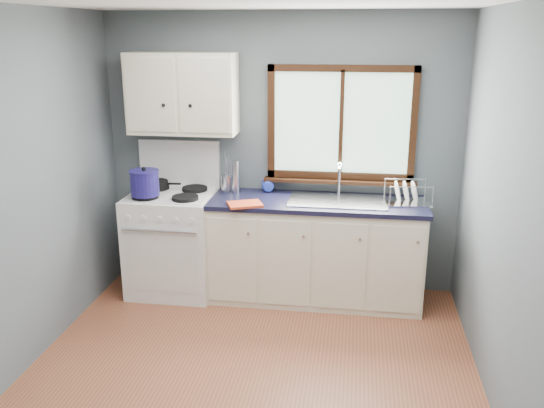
# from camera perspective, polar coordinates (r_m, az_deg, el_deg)

# --- Properties ---
(floor) EXTENTS (3.20, 3.60, 0.02)m
(floor) POSITION_cam_1_polar(r_m,az_deg,el_deg) (4.09, -2.68, -18.09)
(floor) COLOR brown
(floor) RESTS_ON ground
(wall_back) EXTENTS (3.20, 0.02, 2.50)m
(wall_back) POSITION_cam_1_polar(r_m,az_deg,el_deg) (5.25, 0.92, 4.96)
(wall_back) COLOR #566065
(wall_back) RESTS_ON ground
(wall_front) EXTENTS (3.20, 0.02, 2.50)m
(wall_front) POSITION_cam_1_polar(r_m,az_deg,el_deg) (1.95, -13.91, -17.39)
(wall_front) COLOR #566065
(wall_front) RESTS_ON ground
(wall_left) EXTENTS (0.02, 3.60, 2.50)m
(wall_left) POSITION_cam_1_polar(r_m,az_deg,el_deg) (4.14, -25.35, 0.06)
(wall_left) COLOR #566065
(wall_left) RESTS_ON ground
(wall_right) EXTENTS (0.02, 3.60, 2.50)m
(wall_right) POSITION_cam_1_polar(r_m,az_deg,el_deg) (3.58, 23.20, -2.12)
(wall_right) COLOR #566065
(wall_right) RESTS_ON ground
(gas_range) EXTENTS (0.76, 0.69, 1.36)m
(gas_range) POSITION_cam_1_polar(r_m,az_deg,el_deg) (5.35, -9.75, -3.49)
(gas_range) COLOR white
(gas_range) RESTS_ON floor
(base_cabinets) EXTENTS (1.85, 0.60, 0.88)m
(base_cabinets) POSITION_cam_1_polar(r_m,az_deg,el_deg) (5.16, 4.34, -5.08)
(base_cabinets) COLOR #EEE5C7
(base_cabinets) RESTS_ON floor
(countertop) EXTENTS (1.89, 0.64, 0.04)m
(countertop) POSITION_cam_1_polar(r_m,az_deg,el_deg) (5.00, 4.46, 0.14)
(countertop) COLOR black
(countertop) RESTS_ON base_cabinets
(sink) EXTENTS (0.84, 0.46, 0.44)m
(sink) POSITION_cam_1_polar(r_m,az_deg,el_deg) (5.00, 6.50, -0.39)
(sink) COLOR silver
(sink) RESTS_ON countertop
(window) EXTENTS (1.36, 0.10, 1.03)m
(window) POSITION_cam_1_polar(r_m,az_deg,el_deg) (5.13, 6.85, 7.12)
(window) COLOR #9EC6A8
(window) RESTS_ON wall_back
(upper_cabinets) EXTENTS (0.95, 0.35, 0.70)m
(upper_cabinets) POSITION_cam_1_polar(r_m,az_deg,el_deg) (5.17, -8.88, 10.74)
(upper_cabinets) COLOR #EEE5C7
(upper_cabinets) RESTS_ON wall_back
(skillet) EXTENTS (0.37, 0.26, 0.05)m
(skillet) POSITION_cam_1_polar(r_m,az_deg,el_deg) (5.39, -11.50, 2.01)
(skillet) COLOR black
(skillet) RESTS_ON gas_range
(stockpot) EXTENTS (0.32, 0.32, 0.25)m
(stockpot) POSITION_cam_1_polar(r_m,az_deg,el_deg) (5.08, -12.51, 2.09)
(stockpot) COLOR navy
(stockpot) RESTS_ON gas_range
(utensil_crock) EXTENTS (0.12, 0.12, 0.36)m
(utensil_crock) POSITION_cam_1_polar(r_m,az_deg,el_deg) (5.28, -4.42, 2.12)
(utensil_crock) COLOR silver
(utensil_crock) RESTS_ON countertop
(thermos) EXTENTS (0.07, 0.07, 0.30)m
(thermos) POSITION_cam_1_polar(r_m,az_deg,el_deg) (5.17, -3.64, 2.69)
(thermos) COLOR silver
(thermos) RESTS_ON countertop
(soap_bottle) EXTENTS (0.13, 0.13, 0.27)m
(soap_bottle) POSITION_cam_1_polar(r_m,az_deg,el_deg) (5.17, -0.35, 2.57)
(soap_bottle) COLOR #233BBB
(soap_bottle) RESTS_ON countertop
(dish_towel) EXTENTS (0.33, 0.29, 0.02)m
(dish_towel) POSITION_cam_1_polar(r_m,az_deg,el_deg) (4.84, -2.70, -0.02)
(dish_towel) COLOR #E14C24
(dish_towel) RESTS_ON countertop
(dish_rack) EXTENTS (0.40, 0.33, 0.19)m
(dish_rack) POSITION_cam_1_polar(r_m,az_deg,el_deg) (5.02, 13.20, 0.66)
(dish_rack) COLOR silver
(dish_rack) RESTS_ON countertop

